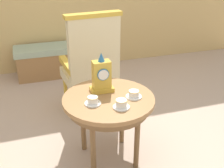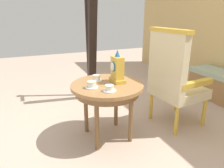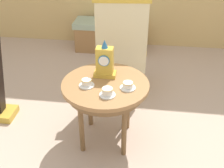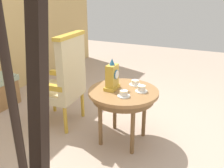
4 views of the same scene
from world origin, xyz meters
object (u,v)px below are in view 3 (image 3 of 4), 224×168
armchair (121,46)px  teacup_right (107,92)px  window_bench (110,35)px  mantel_clock (105,62)px  teacup_left (87,83)px  side_table (105,90)px  teacup_center (128,86)px

armchair → teacup_right: bearing=-90.4°
window_bench → mantel_clock: bearing=-83.3°
teacup_right → window_bench: bearing=97.5°
teacup_right → armchair: (0.01, 0.98, -0.05)m
mantel_clock → window_bench: bearing=96.7°
teacup_left → window_bench: bearing=92.6°
teacup_left → armchair: 0.88m
teacup_right → window_bench: 2.22m
side_table → mantel_clock: bearing=100.0°
side_table → teacup_right: bearing=-76.3°
side_table → window_bench: size_ratio=0.72×
side_table → teacup_right: teacup_right is taller
teacup_center → teacup_left: bearing=-178.7°
window_bench → teacup_left: bearing=-87.4°
teacup_center → mantel_clock: bearing=140.3°
side_table → teacup_left: teacup_left is taller
mantel_clock → side_table: bearing=-80.0°
side_table → mantel_clock: 0.24m
teacup_right → armchair: bearing=89.6°
mantel_clock → armchair: bearing=84.0°
teacup_left → teacup_right: (0.19, -0.12, 0.00)m
mantel_clock → armchair: size_ratio=0.29×
window_bench → teacup_right: bearing=-82.5°
armchair → side_table: bearing=-93.6°
teacup_right → teacup_center: (0.15, 0.12, -0.00)m
side_table → window_bench: 2.02m
teacup_left → window_bench: 2.09m
side_table → mantel_clock: size_ratio=2.20×
teacup_center → armchair: size_ratio=0.11×
side_table → teacup_left: (-0.15, -0.06, 0.10)m
teacup_right → armchair: size_ratio=0.11×
mantel_clock → window_bench: 1.94m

